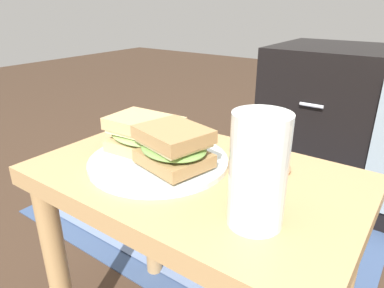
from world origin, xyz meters
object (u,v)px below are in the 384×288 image
(sandwich_front, at_px, (144,135))
(sandwich_back, at_px, (174,147))
(beer_glass, at_px, (258,174))
(coaster, at_px, (265,167))
(plate, at_px, (159,161))

(sandwich_front, height_order, sandwich_back, sandwich_back)
(sandwich_back, distance_m, beer_glass, 0.19)
(sandwich_front, bearing_deg, beer_glass, -15.23)
(sandwich_front, distance_m, sandwich_back, 0.09)
(sandwich_front, xyz_separation_m, coaster, (0.21, 0.08, -0.04))
(sandwich_back, bearing_deg, plate, 167.43)
(plate, relative_size, sandwich_back, 1.77)
(plate, distance_m, sandwich_front, 0.06)
(plate, relative_size, sandwich_front, 1.70)
(beer_glass, relative_size, coaster, 1.74)
(plate, xyz_separation_m, sandwich_back, (0.04, -0.01, 0.04))
(sandwich_back, height_order, beer_glass, beer_glass)
(sandwich_back, bearing_deg, sandwich_front, 167.43)
(sandwich_front, distance_m, beer_glass, 0.28)
(plate, distance_m, sandwich_back, 0.06)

